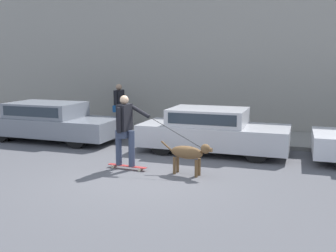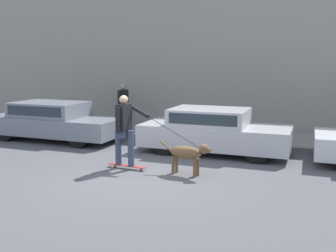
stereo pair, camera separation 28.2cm
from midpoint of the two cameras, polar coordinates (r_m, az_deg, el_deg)
ground_plane at (r=8.94m, az=-4.71°, el=-7.21°), size 36.00×36.00×0.00m
back_wall at (r=14.74m, az=5.33°, el=9.89°), size 32.00×0.30×5.38m
sidewalk_curb at (r=13.55m, az=3.72°, el=-1.21°), size 30.00×2.59×0.12m
parked_car_0 at (r=13.31m, az=-17.35°, el=0.59°), size 4.52×1.79×1.24m
parked_car_1 at (r=11.07m, az=5.71°, el=-0.75°), size 4.12×1.73×1.25m
dog at (r=8.85m, az=2.15°, el=-3.96°), size 1.27×0.42×0.76m
skateboarder at (r=9.31m, az=-7.09°, el=-0.24°), size 2.43×0.61×1.77m
pedestrian_with_bag at (r=14.92m, az=-7.67°, el=3.31°), size 0.24×0.77×1.59m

